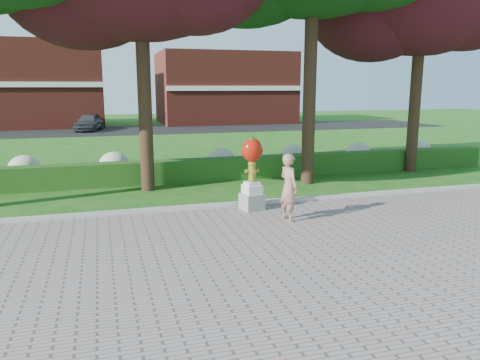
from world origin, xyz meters
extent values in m
plane|color=#155716|center=(0.00, 0.00, 0.00)|extent=(100.00, 100.00, 0.00)
cube|color=gray|center=(0.00, -4.00, 0.02)|extent=(40.00, 14.00, 0.04)
cube|color=#ADADA5|center=(0.00, 3.00, 0.07)|extent=(40.00, 0.18, 0.15)
cube|color=#124012|center=(0.00, 7.00, 0.40)|extent=(24.00, 0.70, 0.80)
ellipsoid|color=#B0AE86|center=(-6.00, 8.00, 0.55)|extent=(1.10, 1.10, 0.99)
ellipsoid|color=#B0AE86|center=(-3.00, 8.00, 0.55)|extent=(1.10, 1.10, 0.99)
ellipsoid|color=#B0AE86|center=(1.00, 8.00, 0.55)|extent=(1.10, 1.10, 0.99)
ellipsoid|color=#B0AE86|center=(4.00, 8.00, 0.55)|extent=(1.10, 1.10, 0.99)
ellipsoid|color=#B0AE86|center=(7.00, 8.00, 0.55)|extent=(1.10, 1.10, 0.99)
ellipsoid|color=#B0AE86|center=(10.00, 8.00, 0.55)|extent=(1.10, 1.10, 0.99)
cube|color=black|center=(0.00, 28.00, 0.01)|extent=(50.00, 8.00, 0.02)
cube|color=maroon|center=(-10.00, 34.00, 3.50)|extent=(14.00, 8.00, 7.00)
cube|color=maroon|center=(8.00, 34.00, 3.20)|extent=(12.00, 8.00, 6.40)
cylinder|color=black|center=(-2.00, 6.00, 3.08)|extent=(0.44, 0.44, 6.16)
cylinder|color=black|center=(3.50, 5.50, 3.64)|extent=(0.44, 0.44, 7.28)
cylinder|color=black|center=(8.50, 6.50, 2.94)|extent=(0.44, 0.44, 5.88)
ellipsoid|color=#330B13|center=(6.92, 7.34, 6.30)|extent=(5.04, 5.04, 4.03)
ellipsoid|color=#330B13|center=(9.97, 5.87, 6.51)|extent=(4.62, 4.62, 3.70)
cube|color=gray|center=(0.47, 2.50, 0.26)|extent=(0.65, 0.65, 0.44)
cube|color=silver|center=(0.47, 2.50, 0.60)|extent=(0.52, 0.52, 0.25)
cube|color=silver|center=(0.47, 2.50, 0.77)|extent=(0.42, 0.42, 0.09)
cylinder|color=olive|center=(0.47, 2.50, 1.06)|extent=(0.19, 0.19, 0.49)
ellipsoid|color=olive|center=(0.47, 2.50, 1.31)|extent=(0.23, 0.23, 0.16)
cylinder|color=olive|center=(0.33, 2.50, 1.12)|extent=(0.11, 0.10, 0.10)
cylinder|color=olive|center=(0.61, 2.50, 1.12)|extent=(0.11, 0.10, 0.10)
cylinder|color=olive|center=(0.47, 2.37, 1.12)|extent=(0.11, 0.11, 0.11)
cylinder|color=olive|center=(0.47, 2.50, 1.38)|extent=(0.07, 0.07, 0.04)
ellipsoid|color=#A91909|center=(0.47, 2.50, 1.69)|extent=(0.55, 0.49, 0.64)
ellipsoid|color=#A91909|center=(0.31, 2.50, 1.67)|extent=(0.27, 0.27, 0.41)
ellipsoid|color=#A91909|center=(0.63, 2.50, 1.67)|extent=(0.27, 0.27, 0.41)
cylinder|color=#255A14|center=(0.47, 2.50, 2.01)|extent=(0.09, 0.09, 0.11)
ellipsoid|color=#255A14|center=(0.47, 2.50, 1.98)|extent=(0.21, 0.21, 0.07)
imported|color=#A97760|center=(1.03, 1.24, 0.89)|extent=(0.53, 0.69, 1.70)
imported|color=#42454A|center=(-4.20, 28.41, 0.68)|extent=(2.41, 4.16, 1.33)
camera|label=1|loc=(-3.41, -9.35, 3.37)|focal=35.00mm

